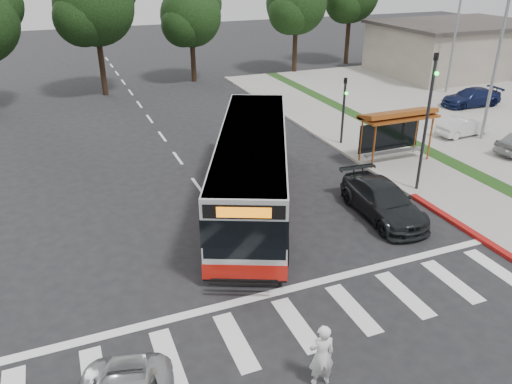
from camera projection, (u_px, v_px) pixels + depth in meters
ground at (240, 245)px, 19.48m from camera, size 140.00×140.00×0.00m
sidewalk_east at (365, 143)px, 29.88m from camera, size 4.00×40.00×0.12m
curb_east at (336, 147)px, 29.20m from camera, size 0.30×40.00×0.15m
curb_east_red at (458, 224)px, 20.82m from camera, size 0.32×6.00×0.15m
parking_lot at (493, 113)px, 35.63m from camera, size 18.00×36.00×0.10m
commercial_building at (456, 50)px, 47.13m from camera, size 14.00×10.00×4.40m
building_roof_cap at (460, 24)px, 46.12m from camera, size 14.60×10.60×0.30m
crosswalk_ladder at (297, 324)px, 15.29m from camera, size 18.00×2.60×0.01m
bus_shelter at (397, 120)px, 26.41m from camera, size 4.20×1.60×2.86m
traffic_signal_ne_tall at (428, 113)px, 22.32m from camera, size 0.18×0.37×6.50m
traffic_signal_ne_short at (344, 104)px, 28.78m from camera, size 0.18×0.37×4.00m
lot_light_front at (501, 41)px, 28.08m from camera, size 1.90×0.35×9.01m
lot_light_mid at (458, 18)px, 38.48m from camera, size 1.90×0.35×9.01m
tree_ne_a at (297, 2)px, 45.69m from camera, size 6.16×5.74×9.30m
tree_north_a at (95, 4)px, 37.69m from camera, size 6.60×6.15×10.17m
tree_north_b at (191, 15)px, 42.60m from camera, size 5.72×5.33×8.43m
transit_bus at (253, 169)px, 22.07m from camera, size 7.90×13.06×3.37m
pedestrian at (322, 356)px, 12.79m from camera, size 0.75×0.54×1.90m
dark_sedan at (383, 201)px, 21.36m from camera, size 2.40×5.18×1.47m
parked_car_1 at (463, 127)px, 30.82m from camera, size 3.48×1.41×1.12m
parked_car_3 at (471, 97)px, 36.88m from camera, size 4.62×2.12×1.31m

